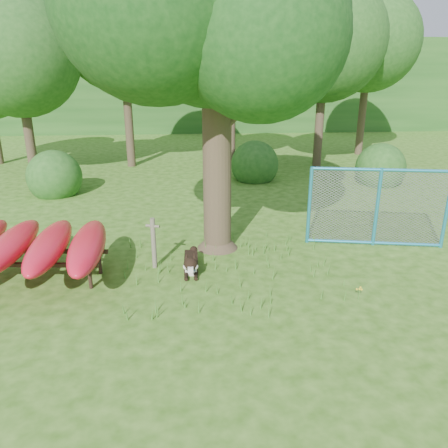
{
  "coord_description": "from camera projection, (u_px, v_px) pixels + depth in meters",
  "views": [
    {
      "loc": [
        -0.48,
        -7.23,
        3.99
      ],
      "look_at": [
        0.2,
        1.2,
        1.0
      ],
      "focal_mm": 35.0,
      "sensor_mm": 36.0,
      "label": 1
    }
  ],
  "objects": [
    {
      "name": "ground",
      "position": [
        219.0,
        296.0,
        8.16
      ],
      "size": [
        80.0,
        80.0,
        0.0
      ],
      "primitive_type": "plane",
      "color": "#285511",
      "rests_on": "ground"
    },
    {
      "name": "fence_section",
      "position": [
        377.0,
        207.0,
        10.24
      ],
      "size": [
        3.18,
        0.69,
        3.14
      ],
      "rotation": [
        0.0,
        0.0,
        -0.19
      ],
      "color": "teal",
      "rests_on": "ground"
    },
    {
      "name": "shrub_left",
      "position": [
        57.0,
        194.0,
        14.83
      ],
      "size": [
        1.8,
        1.8,
        1.8
      ],
      "primitive_type": "sphere",
      "color": "#1F4F19",
      "rests_on": "ground"
    },
    {
      "name": "bg_tree_d",
      "position": [
        325.0,
        41.0,
        17.18
      ],
      "size": [
        4.8,
        4.8,
        7.5
      ],
      "color": "#392D1F",
      "rests_on": "ground"
    },
    {
      "name": "bg_tree_e",
      "position": [
        370.0,
        42.0,
        20.18
      ],
      "size": [
        4.6,
        4.6,
        7.55
      ],
      "color": "#392D1F",
      "rests_on": "ground"
    },
    {
      "name": "kayak_rack",
      "position": [
        30.0,
        246.0,
        8.53
      ],
      "size": [
        3.05,
        3.06,
        0.98
      ],
      "rotation": [
        0.0,
        0.0,
        -0.1
      ],
      "color": "black",
      "rests_on": "ground"
    },
    {
      "name": "shrub_right",
      "position": [
        378.0,
        184.0,
        16.17
      ],
      "size": [
        1.8,
        1.8,
        1.8
      ],
      "primitive_type": "sphere",
      "color": "#1F4F19",
      "rests_on": "ground"
    },
    {
      "name": "husky_dog",
      "position": [
        191.0,
        263.0,
        9.08
      ],
      "size": [
        0.31,
        1.23,
        0.55
      ],
      "rotation": [
        0.0,
        0.0,
        -0.02
      ],
      "color": "black",
      "rests_on": "ground"
    },
    {
      "name": "bg_tree_a",
      "position": [
        17.0,
        55.0,
        15.57
      ],
      "size": [
        4.4,
        4.4,
        6.7
      ],
      "color": "#392D1F",
      "rests_on": "ground"
    },
    {
      "name": "wildflower_clump",
      "position": [
        359.0,
        290.0,
        7.96
      ],
      "size": [
        0.11,
        0.1,
        0.25
      ],
      "rotation": [
        0.0,
        0.0,
        0.38
      ],
      "color": "#447C28",
      "rests_on": "ground"
    },
    {
      "name": "wooden_post",
      "position": [
        154.0,
        242.0,
        9.15
      ],
      "size": [
        0.3,
        0.15,
        1.11
      ],
      "rotation": [
        0.0,
        0.0,
        -0.32
      ],
      "color": "brown",
      "rests_on": "ground"
    },
    {
      "name": "bg_tree_b",
      "position": [
        122.0,
        27.0,
        17.34
      ],
      "size": [
        5.2,
        5.2,
        8.22
      ],
      "color": "#392D1F",
      "rests_on": "ground"
    },
    {
      "name": "shrub_mid",
      "position": [
        254.0,
        180.0,
        16.77
      ],
      "size": [
        1.8,
        1.8,
        1.8
      ],
      "primitive_type": "sphere",
      "color": "#1F4F19",
      "rests_on": "ground"
    },
    {
      "name": "bg_tree_c",
      "position": [
        232.0,
        67.0,
        19.12
      ],
      "size": [
        4.0,
        4.0,
        6.12
      ],
      "color": "#392D1F",
      "rests_on": "ground"
    },
    {
      "name": "wooded_hillside",
      "position": [
        193.0,
        84.0,
        33.47
      ],
      "size": [
        80.0,
        12.0,
        6.0
      ],
      "primitive_type": "cube",
      "color": "#1F4F19",
      "rests_on": "ground"
    }
  ]
}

